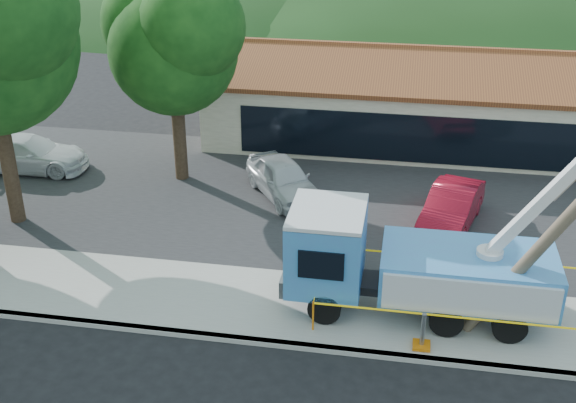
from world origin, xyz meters
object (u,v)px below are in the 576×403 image
(car_silver, at_px, (284,198))
(car_white, at_px, (30,172))
(utility_truck, at_px, (413,259))
(car_red, at_px, (449,228))

(car_silver, distance_m, car_white, 11.73)
(car_silver, bearing_deg, car_white, 142.35)
(utility_truck, distance_m, car_silver, 9.35)
(utility_truck, distance_m, car_white, 18.98)
(car_red, distance_m, car_white, 18.54)
(utility_truck, distance_m, car_red, 6.38)
(car_silver, height_order, car_white, car_silver)
(utility_truck, height_order, car_white, utility_truck)
(car_silver, bearing_deg, car_red, -46.89)
(utility_truck, relative_size, car_silver, 2.57)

